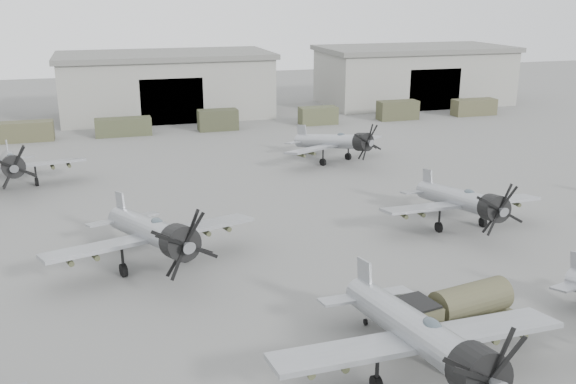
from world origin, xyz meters
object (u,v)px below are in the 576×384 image
aircraft_far_0 (11,164)px  fuel_tanker (456,307)px  aircraft_mid_1 (154,233)px  aircraft_far_1 (337,142)px  aircraft_near_1 (423,336)px  aircraft_mid_2 (464,201)px

aircraft_far_0 → fuel_tanker: bearing=-63.5°
aircraft_mid_1 → aircraft_far_1: bearing=30.2°
aircraft_near_1 → aircraft_far_0: (-20.38, 36.93, -0.17)m
aircraft_mid_1 → aircraft_far_0: (-10.40, 21.02, -0.16)m
aircraft_mid_1 → fuel_tanker: bearing=-58.3°
aircraft_mid_1 → aircraft_near_1: bearing=-74.7°
aircraft_far_1 → fuel_tanker: 34.30m
aircraft_far_0 → fuel_tanker: 41.15m
aircraft_far_0 → fuel_tanker: (24.22, -33.25, -0.85)m
fuel_tanker → aircraft_mid_2: bearing=47.0°
aircraft_far_0 → aircraft_far_1: 30.48m
aircraft_mid_2 → aircraft_far_1: bearing=95.3°
aircraft_far_1 → fuel_tanker: bearing=-124.5°
aircraft_mid_1 → fuel_tanker: aircraft_mid_1 is taller
aircraft_far_1 → aircraft_mid_1: bearing=-157.0°
aircraft_near_1 → aircraft_mid_1: 18.78m
aircraft_mid_1 → aircraft_far_1: (20.07, 21.49, -0.28)m
aircraft_far_0 → fuel_tanker: aircraft_far_0 is taller
aircraft_mid_2 → aircraft_far_1: 20.77m
aircraft_mid_1 → fuel_tanker: size_ratio=1.99×
aircraft_far_1 → aircraft_far_0: bearing=156.9°
aircraft_far_1 → fuel_tanker: aircraft_far_1 is taller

